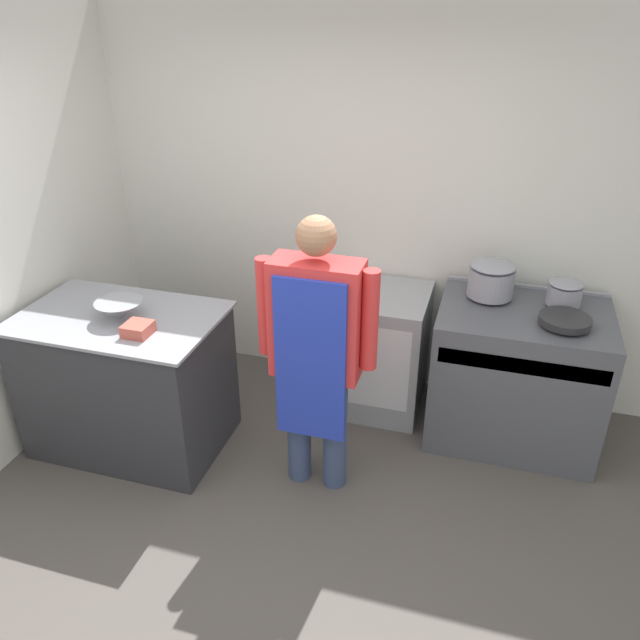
% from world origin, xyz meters
% --- Properties ---
extents(ground_plane, '(14.00, 14.00, 0.00)m').
position_xyz_m(ground_plane, '(0.00, 0.00, 0.00)').
color(ground_plane, '#4C4742').
extents(wall_back, '(8.00, 0.05, 2.70)m').
position_xyz_m(wall_back, '(0.00, 2.07, 1.35)').
color(wall_back, silver).
rests_on(wall_back, ground_plane).
extents(wall_left, '(0.05, 8.00, 2.70)m').
position_xyz_m(wall_left, '(-1.81, 1.00, 1.35)').
color(wall_left, silver).
rests_on(wall_left, ground_plane).
extents(prep_counter, '(1.21, 0.79, 0.92)m').
position_xyz_m(prep_counter, '(-1.13, 0.82, 0.46)').
color(prep_counter, '#2D2D33').
rests_on(prep_counter, ground_plane).
extents(stove, '(1.04, 0.77, 0.93)m').
position_xyz_m(stove, '(1.22, 1.61, 0.45)').
color(stove, '#4C4F56').
rests_on(stove, ground_plane).
extents(fridge_unit, '(0.70, 0.63, 0.86)m').
position_xyz_m(fridge_unit, '(0.26, 1.70, 0.43)').
color(fridge_unit, '#93999E').
rests_on(fridge_unit, ground_plane).
extents(person_cook, '(0.67, 0.24, 1.67)m').
position_xyz_m(person_cook, '(0.12, 0.79, 0.95)').
color(person_cook, '#38476B').
rests_on(person_cook, ground_plane).
extents(mixing_bowl, '(0.28, 0.28, 0.11)m').
position_xyz_m(mixing_bowl, '(-1.09, 0.80, 0.98)').
color(mixing_bowl, gray).
rests_on(mixing_bowl, prep_counter).
extents(plastic_tub, '(0.15, 0.15, 0.07)m').
position_xyz_m(plastic_tub, '(-0.89, 0.66, 0.96)').
color(plastic_tub, '#B24C3F').
rests_on(plastic_tub, prep_counter).
extents(stock_pot, '(0.29, 0.29, 0.23)m').
position_xyz_m(stock_pot, '(0.98, 1.74, 1.04)').
color(stock_pot, gray).
rests_on(stock_pot, stove).
extents(saute_pan, '(0.30, 0.30, 0.04)m').
position_xyz_m(saute_pan, '(1.42, 1.47, 0.95)').
color(saute_pan, '#262628').
rests_on(saute_pan, stove).
extents(sauce_pot, '(0.21, 0.21, 0.16)m').
position_xyz_m(sauce_pot, '(1.42, 1.74, 1.00)').
color(sauce_pot, gray).
rests_on(sauce_pot, stove).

